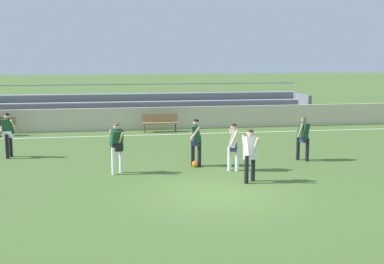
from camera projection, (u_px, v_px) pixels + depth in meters
The scene contains 12 objects.
ground_plane at pixel (218, 194), 13.90m from camera, with size 160.00×160.00×0.00m, color #4C6B30.
field_line_sideline at pixel (172, 134), 24.08m from camera, with size 44.00×0.12×0.01m, color white.
sideline_wall at pixel (168, 118), 25.69m from camera, with size 48.00×0.16×1.15m, color beige.
bleacher_stand at pixel (118, 108), 27.25m from camera, with size 21.33×2.88×2.15m.
bench_centre_sideline at pixel (160, 121), 24.82m from camera, with size 1.80×0.40×0.90m.
player_dark_pressing_high at pixel (196, 138), 17.17m from camera, with size 0.50×0.45×1.66m.
player_white_challenging at pixel (233, 143), 16.51m from camera, with size 0.43×0.54×1.61m.
player_white_wide_left at pixel (250, 151), 15.01m from camera, with size 0.48×0.64×1.65m.
player_dark_deep_cover at pixel (8, 131), 18.56m from camera, with size 0.56×0.45×1.70m.
player_dark_on_ball at pixel (117, 144), 16.11m from camera, with size 0.48×0.74×1.68m.
player_dark_overlapping at pixel (303, 135), 18.09m from camera, with size 0.60×0.46×1.62m.
soccer_ball at pixel (195, 164), 17.15m from camera, with size 0.22×0.22×0.22m, color orange.
Camera 1 is at (-2.89, -13.16, 3.91)m, focal length 46.42 mm.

